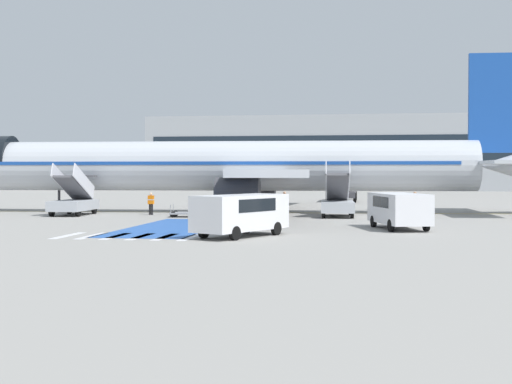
# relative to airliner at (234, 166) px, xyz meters

# --- Properties ---
(ground_plane) EXTENTS (600.00, 600.00, 0.00)m
(ground_plane) POSITION_rel_airliner_xyz_m (-0.74, 0.47, -3.50)
(ground_plane) COLOR gray
(apron_leadline_yellow) EXTENTS (80.95, 4.59, 0.01)m
(apron_leadline_yellow) POSITION_rel_airliner_xyz_m (-0.69, -0.04, -3.50)
(apron_leadline_yellow) COLOR gold
(apron_leadline_yellow) RESTS_ON ground_plane
(apron_stand_patch_blue) EXTENTS (4.61, 13.65, 0.01)m
(apron_stand_patch_blue) POSITION_rel_airliner_xyz_m (-0.69, -14.76, -3.50)
(apron_stand_patch_blue) COLOR #2856A8
(apron_stand_patch_blue) RESTS_ON ground_plane
(apron_walkway_bar_0) EXTENTS (0.44, 3.60, 0.01)m
(apron_walkway_bar_0) POSITION_rel_airliner_xyz_m (-4.29, -20.59, -3.50)
(apron_walkway_bar_0) COLOR silver
(apron_walkway_bar_0) RESTS_ON ground_plane
(apron_walkway_bar_1) EXTENTS (0.44, 3.60, 0.01)m
(apron_walkway_bar_1) POSITION_rel_airliner_xyz_m (-3.09, -20.59, -3.50)
(apron_walkway_bar_1) COLOR silver
(apron_walkway_bar_1) RESTS_ON ground_plane
(apron_walkway_bar_2) EXTENTS (0.44, 3.60, 0.01)m
(apron_walkway_bar_2) POSITION_rel_airliner_xyz_m (-1.89, -20.59, -3.50)
(apron_walkway_bar_2) COLOR silver
(apron_walkway_bar_2) RESTS_ON ground_plane
(apron_walkway_bar_3) EXTENTS (0.44, 3.60, 0.01)m
(apron_walkway_bar_3) POSITION_rel_airliner_xyz_m (-0.69, -20.59, -3.50)
(apron_walkway_bar_3) COLOR silver
(apron_walkway_bar_3) RESTS_ON ground_plane
(apron_walkway_bar_4) EXTENTS (0.44, 3.60, 0.01)m
(apron_walkway_bar_4) POSITION_rel_airliner_xyz_m (0.51, -20.59, -3.50)
(apron_walkway_bar_4) COLOR silver
(apron_walkway_bar_4) RESTS_ON ground_plane
(apron_walkway_bar_5) EXTENTS (0.44, 3.60, 0.01)m
(apron_walkway_bar_5) POSITION_rel_airliner_xyz_m (1.71, -20.59, -3.50)
(apron_walkway_bar_5) COLOR silver
(apron_walkway_bar_5) RESTS_ON ground_plane
(airliner) EXTENTS (46.90, 33.57, 11.65)m
(airliner) POSITION_rel_airliner_xyz_m (0.00, 0.00, 0.00)
(airliner) COLOR #B7BCC4
(airliner) RESTS_ON ground_plane
(boarding_stairs_forward) EXTENTS (2.46, 5.33, 3.66)m
(boarding_stairs_forward) POSITION_rel_airliner_xyz_m (-10.63, -5.00, -2.55)
(boarding_stairs_forward) COLOR #ADB2BA
(boarding_stairs_forward) RESTS_ON ground_plane
(boarding_stairs_aft) EXTENTS (2.46, 5.33, 3.80)m
(boarding_stairs_aft) POSITION_rel_airliner_xyz_m (7.87, -4.00, -2.54)
(boarding_stairs_aft) COLOR #ADB2BA
(boarding_stairs_aft) RESTS_ON ground_plane
(fuel_tanker) EXTENTS (2.67, 9.66, 3.32)m
(fuel_tanker) POSITION_rel_airliner_xyz_m (7.52, 22.15, -1.83)
(fuel_tanker) COLOR #38383D
(fuel_tanker) RESTS_ON ground_plane
(service_van_0) EXTENTS (3.31, 5.29, 1.90)m
(service_van_0) POSITION_rel_airliner_xyz_m (11.52, -14.28, -2.35)
(service_van_0) COLOR silver
(service_van_0) RESTS_ON ground_plane
(service_van_1) EXTENTS (4.12, 5.59, 1.96)m
(service_van_1) POSITION_rel_airliner_xyz_m (3.98, -19.90, -2.31)
(service_van_1) COLOR silver
(service_van_1) RESTS_ON ground_plane
(baggage_cart) EXTENTS (2.77, 1.82, 0.87)m
(baggage_cart) POSITION_rel_airliner_xyz_m (-2.03, -5.79, -3.24)
(baggage_cart) COLOR gray
(baggage_cart) RESTS_ON ground_plane
(ground_crew_0) EXTENTS (0.47, 0.46, 1.67)m
(ground_crew_0) POSITION_rel_airliner_xyz_m (4.09, -2.55, -2.54)
(ground_crew_0) COLOR #191E38
(ground_crew_0) RESTS_ON ground_plane
(ground_crew_1) EXTENTS (0.42, 0.49, 1.61)m
(ground_crew_1) POSITION_rel_airliner_xyz_m (0.89, -2.76, -2.58)
(ground_crew_1) COLOR #2D2D33
(ground_crew_1) RESTS_ON ground_plane
(ground_crew_2) EXTENTS (0.47, 0.31, 1.74)m
(ground_crew_2) POSITION_rel_airliner_xyz_m (13.02, -4.29, -2.50)
(ground_crew_2) COLOR #191E38
(ground_crew_2) RESTS_ON ground_plane
(ground_crew_3) EXTENTS (0.46, 0.30, 1.59)m
(ground_crew_3) POSITION_rel_airliner_xyz_m (-5.32, -3.89, -2.59)
(ground_crew_3) COLOR black
(ground_crew_3) RESTS_ON ground_plane
(terminal_building) EXTENTS (75.23, 12.10, 12.59)m
(terminal_building) POSITION_rel_airliner_xyz_m (10.07, 70.90, 2.80)
(terminal_building) COLOR #9EA3A8
(terminal_building) RESTS_ON ground_plane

